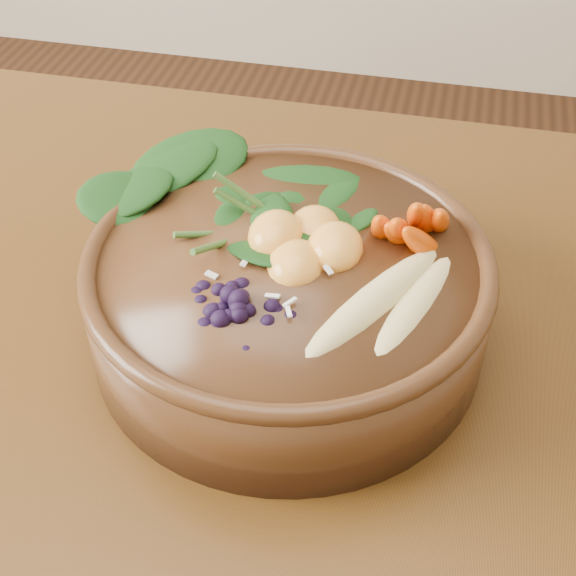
# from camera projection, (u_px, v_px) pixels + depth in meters

# --- Properties ---
(stoneware_bowl) EXTENTS (0.37, 0.37, 0.08)m
(stoneware_bowl) POSITION_uv_depth(u_px,v_px,m) (288.00, 298.00, 0.57)
(stoneware_bowl) COLOR #4E2F19
(stoneware_bowl) RESTS_ON dining_table
(kale_heap) EXTENTS (0.23, 0.22, 0.04)m
(kale_heap) POSITION_uv_depth(u_px,v_px,m) (286.00, 171.00, 0.59)
(kale_heap) COLOR #184315
(kale_heap) RESTS_ON stoneware_bowl
(carrot_cluster) EXTENTS (0.08, 0.08, 0.08)m
(carrot_cluster) POSITION_uv_depth(u_px,v_px,m) (414.00, 183.00, 0.54)
(carrot_cluster) COLOR #F54E04
(carrot_cluster) RESTS_ON stoneware_bowl
(banana_halves) EXTENTS (0.11, 0.15, 0.03)m
(banana_halves) POSITION_uv_depth(u_px,v_px,m) (397.00, 286.00, 0.50)
(banana_halves) COLOR #E0CC84
(banana_halves) RESTS_ON stoneware_bowl
(mandarin_cluster) EXTENTS (0.11, 0.11, 0.03)m
(mandarin_cluster) POSITION_uv_depth(u_px,v_px,m) (305.00, 227.00, 0.55)
(mandarin_cluster) COLOR #F9A139
(mandarin_cluster) RESTS_ON stoneware_bowl
(blueberry_pile) EXTENTS (0.16, 0.14, 0.04)m
(blueberry_pile) POSITION_uv_depth(u_px,v_px,m) (237.00, 284.00, 0.50)
(blueberry_pile) COLOR black
(blueberry_pile) RESTS_ON stoneware_bowl
(coconut_flakes) EXTENTS (0.11, 0.10, 0.01)m
(coconut_flakes) POSITION_uv_depth(u_px,v_px,m) (273.00, 269.00, 0.53)
(coconut_flakes) COLOR white
(coconut_flakes) RESTS_ON stoneware_bowl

